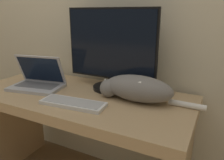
{
  "coord_description": "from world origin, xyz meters",
  "views": [
    {
      "loc": [
        0.76,
        -0.73,
        1.21
      ],
      "look_at": [
        0.25,
        0.28,
        0.86
      ],
      "focal_mm": 35.0,
      "sensor_mm": 36.0,
      "label": 1
    }
  ],
  "objects_px": {
    "monitor": "(111,50)",
    "cat": "(136,88)",
    "external_keyboard": "(73,103)",
    "laptop": "(38,81)"
  },
  "relations": [
    {
      "from": "laptop",
      "to": "external_keyboard",
      "type": "bearing_deg",
      "value": -28.86
    },
    {
      "from": "monitor",
      "to": "external_keyboard",
      "type": "xyz_separation_m",
      "value": [
        -0.06,
        -0.33,
        -0.25
      ]
    },
    {
      "from": "monitor",
      "to": "cat",
      "type": "bearing_deg",
      "value": -27.44
    },
    {
      "from": "monitor",
      "to": "external_keyboard",
      "type": "bearing_deg",
      "value": -100.22
    },
    {
      "from": "external_keyboard",
      "to": "cat",
      "type": "bearing_deg",
      "value": 32.56
    },
    {
      "from": "monitor",
      "to": "laptop",
      "type": "distance_m",
      "value": 0.53
    },
    {
      "from": "cat",
      "to": "external_keyboard",
      "type": "bearing_deg",
      "value": -141.16
    },
    {
      "from": "external_keyboard",
      "to": "cat",
      "type": "relative_size",
      "value": 0.63
    },
    {
      "from": "monitor",
      "to": "cat",
      "type": "distance_m",
      "value": 0.31
    },
    {
      "from": "external_keyboard",
      "to": "cat",
      "type": "distance_m",
      "value": 0.36
    }
  ]
}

